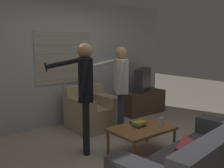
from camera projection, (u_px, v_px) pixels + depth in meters
The scene contains 12 objects.
ground_plane at pixel (135, 153), 4.06m from camera, with size 16.00×16.00×0.00m, color #B2A893.
wall_back at pixel (69, 62), 5.43m from camera, with size 5.20×0.08×2.55m.
armchair_beige at pixel (91, 111), 5.21m from camera, with size 0.86×0.85×0.82m.
coffee_table at pixel (142, 130), 3.99m from camera, with size 0.94×0.65×0.41m.
tv_stand at pixel (142, 102), 6.28m from camera, with size 1.10×0.49×0.54m.
tv at pixel (143, 80), 6.20m from camera, with size 0.75×0.54×0.54m.
person_left_standing at pixel (85, 84), 3.89m from camera, with size 0.62×0.77×1.68m.
person_right_standing at pixel (120, 80), 4.68m from camera, with size 0.58×0.76×1.61m.
book_stack at pixel (139, 124), 4.03m from camera, with size 0.23×0.17×0.08m.
soda_can at pixel (161, 122), 4.06m from camera, with size 0.07×0.07×0.13m.
spare_remote at pixel (132, 123), 4.15m from camera, with size 0.07×0.14×0.02m.
floor_fan at pixel (119, 113), 5.73m from camera, with size 0.28×0.20×0.35m.
Camera 1 is at (-2.65, -2.80, 1.70)m, focal length 42.00 mm.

